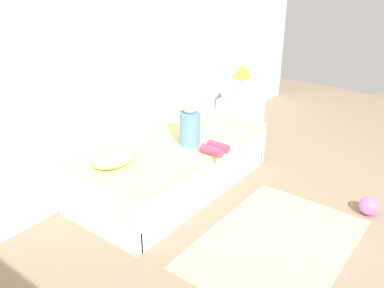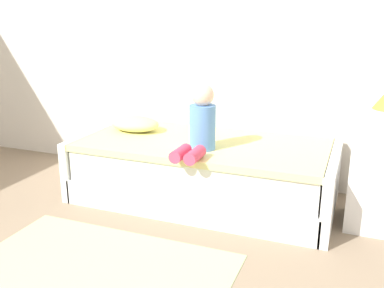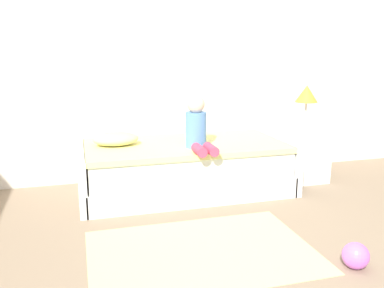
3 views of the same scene
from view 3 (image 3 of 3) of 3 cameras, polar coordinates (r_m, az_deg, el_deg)
The scene contains 8 objects.
wall_rear at distance 4.58m, azimuth -3.26°, elevation 13.36°, with size 7.20×0.10×2.90m, color silver.
bed at distance 4.17m, azimuth -0.93°, elevation -3.33°, with size 2.11×1.00×0.50m.
nightstand at distance 4.69m, azimuth 15.19°, elevation -1.28°, with size 0.44×0.44×0.60m, color white.
table_lamp at distance 4.58m, azimuth 15.67°, elevation 6.47°, with size 0.24×0.24×0.45m.
child_figure at distance 3.87m, azimuth 0.74°, elevation 2.36°, with size 0.20×0.51×0.50m.
pillow at distance 4.08m, azimuth -10.59°, elevation 0.69°, with size 0.44×0.30×0.13m, color #F2E58C.
toy_ball at distance 3.01m, azimuth 21.84°, elevation -14.24°, with size 0.18×0.18×0.18m, color #CC66D8.
area_rug at distance 3.04m, azimuth 1.35°, elevation -14.71°, with size 1.60×1.10×0.01m, color #B2D189.
Camera 3 is at (-0.99, -1.87, 1.42)m, focal length 38.28 mm.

